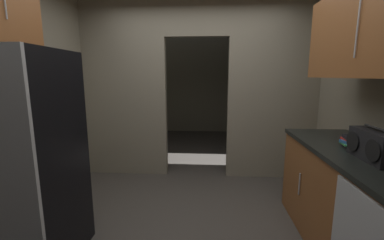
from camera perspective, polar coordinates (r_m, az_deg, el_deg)
ground at (r=2.69m, az=-0.26°, el=-24.59°), size 20.00×20.00×0.00m
kitchen_partition at (r=3.74m, az=1.54°, el=9.09°), size 3.47×0.12×2.76m
adjoining_room_shell at (r=5.85m, az=2.37°, el=8.62°), size 3.47×3.17×2.76m
refrigerator at (r=2.42m, az=-34.67°, el=-7.76°), size 0.78×0.74×1.73m
lower_cabinet_run at (r=2.53m, az=34.15°, el=-16.77°), size 0.68×1.94×0.93m
boombox at (r=2.23m, az=36.33°, el=-4.79°), size 0.18×0.40×0.25m
book_stack at (r=2.55m, az=32.56°, el=-4.16°), size 0.15×0.17×0.10m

